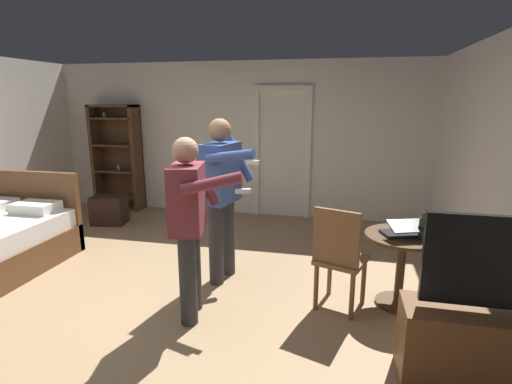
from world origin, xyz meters
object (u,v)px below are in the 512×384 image
object	(u,v)px
bottle_on_table	(422,228)
side_table	(401,258)
person_blue_shirt	(189,217)
suitcase_dark	(109,210)
tv_flatscreen	(498,341)
laptop	(403,231)
bookshelf	(118,154)
wooden_chair	(339,255)
person_striped_shirt	(222,188)

from	to	relation	value
bottle_on_table	side_table	bearing A→B (deg)	150.26
person_blue_shirt	suitcase_dark	size ratio (longest dim) A/B	3.22
tv_flatscreen	laptop	bearing A→B (deg)	116.52
side_table	bookshelf	bearing A→B (deg)	150.47
bookshelf	suitcase_dark	xyz separation A→B (m)	(0.32, -0.87, -0.76)
tv_flatscreen	person_blue_shirt	size ratio (longest dim) A/B	0.76
laptop	person_blue_shirt	bearing A→B (deg)	-162.58
laptop	bottle_on_table	xyz separation A→B (m)	(0.16, -0.04, 0.05)
wooden_chair	side_table	bearing A→B (deg)	22.18
bottle_on_table	person_blue_shirt	xyz separation A→B (m)	(-1.98, -0.53, 0.13)
bookshelf	person_blue_shirt	world-z (taller)	bookshelf
person_blue_shirt	person_striped_shirt	distance (m)	0.80
bottle_on_table	suitcase_dark	bearing A→B (deg)	157.98
side_table	bottle_on_table	xyz separation A→B (m)	(0.14, -0.08, 0.33)
side_table	suitcase_dark	bearing A→B (deg)	158.26
person_striped_shirt	suitcase_dark	distance (m)	2.86
person_blue_shirt	side_table	bearing A→B (deg)	18.43
person_blue_shirt	person_striped_shirt	xyz separation A→B (m)	(0.04, 0.79, 0.08)
tv_flatscreen	suitcase_dark	xyz separation A→B (m)	(-4.61, 2.69, -0.13)
side_table	person_blue_shirt	bearing A→B (deg)	-161.57
side_table	tv_flatscreen	bearing A→B (deg)	-65.11
suitcase_dark	person_blue_shirt	bearing A→B (deg)	-53.41
bookshelf	person_striped_shirt	distance (m)	3.54
side_table	laptop	world-z (taller)	laptop
side_table	suitcase_dark	xyz separation A→B (m)	(-4.12, 1.64, -0.25)
bookshelf	laptop	world-z (taller)	bookshelf
bottle_on_table	tv_flatscreen	bearing A→B (deg)	-70.35
laptop	suitcase_dark	world-z (taller)	laptop
laptop	bottle_on_table	world-z (taller)	bottle_on_table
laptop	wooden_chair	size ratio (longest dim) A/B	0.42
wooden_chair	person_blue_shirt	distance (m)	1.38
tv_flatscreen	side_table	distance (m)	1.15
bottle_on_table	person_blue_shirt	size ratio (longest dim) A/B	0.15
person_blue_shirt	suitcase_dark	world-z (taller)	person_blue_shirt
tv_flatscreen	person_striped_shirt	bearing A→B (deg)	151.86
side_table	laptop	size ratio (longest dim) A/B	1.69
side_table	laptop	bearing A→B (deg)	-111.38
tv_flatscreen	side_table	xyz separation A→B (m)	(-0.48, 1.04, 0.12)
bookshelf	person_striped_shirt	xyz separation A→B (m)	(2.65, -2.34, 0.03)
bookshelf	wooden_chair	distance (m)	4.77
tv_flatscreen	wooden_chair	distance (m)	1.34
laptop	side_table	bearing A→B (deg)	68.62
laptop	person_striped_shirt	bearing A→B (deg)	173.00
tv_flatscreen	laptop	distance (m)	1.19
laptop	suitcase_dark	distance (m)	4.47
laptop	person_blue_shirt	size ratio (longest dim) A/B	0.26
tv_flatscreen	bottle_on_table	bearing A→B (deg)	109.65
laptop	person_striped_shirt	xyz separation A→B (m)	(-1.78, 0.22, 0.26)
person_blue_shirt	laptop	bearing A→B (deg)	17.42
bookshelf	tv_flatscreen	bearing A→B (deg)	-35.84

